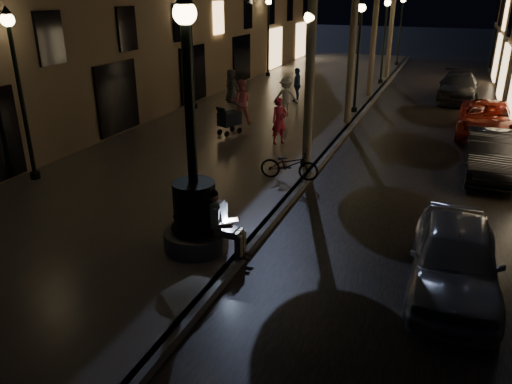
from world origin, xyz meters
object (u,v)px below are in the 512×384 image
at_px(lamp_curb_d, 401,21).
at_px(car_second, 491,155).
at_px(lamp_left_b, 191,41).
at_px(car_front, 455,258).
at_px(lamp_curb_c, 385,29).
at_px(pedestrian_white, 286,97).
at_px(lamp_left_a, 17,74).
at_px(pedestrian_red, 279,121).
at_px(stroller, 229,119).
at_px(bicycle, 289,164).
at_px(pedestrian_pink, 241,102).
at_px(lamp_left_c, 268,26).
at_px(car_third, 488,120).
at_px(seated_man_laptop, 221,220).
at_px(pedestrian_dark, 231,86).
at_px(lamp_curb_b, 359,42).
at_px(lamp_curb_a, 308,68).
at_px(car_rear, 458,87).
at_px(fountain_lamppost, 195,204).
at_px(pedestrian_blue, 297,85).

height_order(lamp_curb_d, car_second, lamp_curb_d).
bearing_deg(lamp_left_b, car_front, -44.45).
distance_m(lamp_curb_c, pedestrian_white, 10.48).
bearing_deg(lamp_left_b, lamp_left_a, -90.00).
xyz_separation_m(lamp_left_a, pedestrian_red, (5.55, 6.00, -2.20)).
height_order(stroller, bicycle, stroller).
bearing_deg(pedestrian_pink, lamp_left_a, 44.27).
xyz_separation_m(lamp_curb_d, lamp_left_c, (-7.10, -8.00, 0.00)).
relative_size(car_front, car_third, 0.85).
bearing_deg(seated_man_laptop, pedestrian_white, 101.97).
xyz_separation_m(pedestrian_red, pedestrian_dark, (-4.46, 5.82, -0.03)).
bearing_deg(pedestrian_pink, pedestrian_white, -147.69).
distance_m(stroller, pedestrian_white, 3.78).
bearing_deg(lamp_curb_c, car_front, -78.09).
height_order(lamp_curb_c, lamp_left_c, same).
bearing_deg(lamp_curb_b, lamp_curb_a, -90.00).
xyz_separation_m(stroller, car_rear, (8.05, 10.94, -0.12)).
bearing_deg(bicycle, lamp_curb_d, -8.22).
relative_size(lamp_curb_a, lamp_curb_c, 1.00).
height_order(pedestrian_pink, pedestrian_dark, pedestrian_pink).
distance_m(lamp_curb_c, pedestrian_dark, 10.40).
xyz_separation_m(car_rear, pedestrian_dark, (-10.33, -5.61, 0.32)).
distance_m(stroller, pedestrian_red, 2.24).
bearing_deg(pedestrian_red, lamp_curb_c, 34.43).
xyz_separation_m(lamp_curb_d, car_front, (4.51, -29.39, -2.55)).
height_order(lamp_curb_a, pedestrian_dark, lamp_curb_a).
bearing_deg(fountain_lamppost, car_rear, 75.52).
bearing_deg(pedestrian_dark, car_second, -102.46).
xyz_separation_m(lamp_left_c, pedestrian_red, (5.55, -14.00, -2.20)).
distance_m(lamp_left_c, car_third, 15.93).
xyz_separation_m(fountain_lamppost, lamp_curb_d, (0.70, 30.00, 2.02)).
height_order(fountain_lamppost, seated_man_laptop, fountain_lamppost).
bearing_deg(pedestrian_white, car_third, 164.14).
bearing_deg(car_front, lamp_left_b, 134.27).
bearing_deg(lamp_left_c, car_second, -48.62).
relative_size(lamp_curb_a, pedestrian_dark, 3.00).
bearing_deg(lamp_left_c, fountain_lamppost, -73.78).
height_order(pedestrian_white, bicycle, pedestrian_white).
distance_m(lamp_left_a, bicycle, 7.94).
xyz_separation_m(lamp_curb_d, car_rear, (4.32, -10.57, -2.55)).
relative_size(lamp_curb_c, car_second, 1.19).
distance_m(lamp_left_a, pedestrian_red, 8.46).
bearing_deg(lamp_curb_a, pedestrian_blue, 108.60).
distance_m(car_second, pedestrian_white, 9.15).
bearing_deg(lamp_left_a, pedestrian_white, 66.23).
distance_m(lamp_curb_d, stroller, 21.97).
height_order(fountain_lamppost, lamp_left_b, fountain_lamppost).
bearing_deg(lamp_curb_b, fountain_lamppost, -92.86).
distance_m(lamp_curb_c, car_second, 15.42).
bearing_deg(lamp_curb_c, pedestrian_blue, -114.24).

